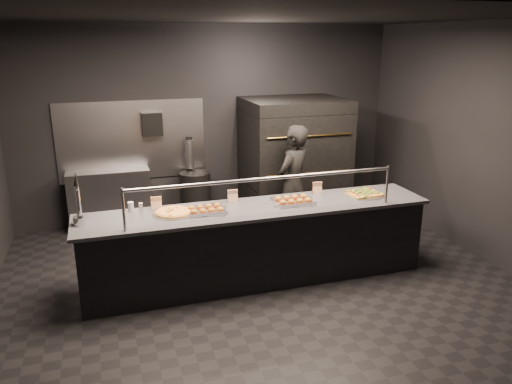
# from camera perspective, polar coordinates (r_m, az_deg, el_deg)

# --- Properties ---
(room) EXTENTS (6.04, 6.00, 3.00)m
(room) POSITION_cam_1_polar(r_m,az_deg,el_deg) (5.63, -0.22, 3.95)
(room) COLOR black
(room) RESTS_ON ground
(service_counter) EXTENTS (4.10, 0.78, 1.37)m
(service_counter) POSITION_cam_1_polar(r_m,az_deg,el_deg) (5.91, 0.15, -5.92)
(service_counter) COLOR black
(service_counter) RESTS_ON ground
(pizza_oven) EXTENTS (1.50, 1.23, 1.91)m
(pizza_oven) POSITION_cam_1_polar(r_m,az_deg,el_deg) (7.85, 4.30, 3.73)
(pizza_oven) COLOR black
(pizza_oven) RESTS_ON ground
(prep_shelf) EXTENTS (1.20, 0.35, 0.90)m
(prep_shelf) POSITION_cam_1_polar(r_m,az_deg,el_deg) (7.86, -16.34, -0.83)
(prep_shelf) COLOR #99999E
(prep_shelf) RESTS_ON ground
(towel_dispenser) EXTENTS (0.30, 0.20, 0.35)m
(towel_dispenser) POSITION_cam_1_polar(r_m,az_deg,el_deg) (7.71, -11.80, 7.60)
(towel_dispenser) COLOR black
(towel_dispenser) RESTS_ON room
(fire_extinguisher) EXTENTS (0.14, 0.14, 0.51)m
(fire_extinguisher) POSITION_cam_1_polar(r_m,az_deg,el_deg) (7.88, -7.62, 4.39)
(fire_extinguisher) COLOR #B2B2B7
(fire_extinguisher) RESTS_ON room
(beer_tap) EXTENTS (0.15, 0.21, 0.57)m
(beer_tap) POSITION_cam_1_polar(r_m,az_deg,el_deg) (5.49, -19.56, -1.93)
(beer_tap) COLOR silver
(beer_tap) RESTS_ON service_counter
(round_pizza) EXTENTS (0.47, 0.47, 0.03)m
(round_pizza) POSITION_cam_1_polar(r_m,az_deg,el_deg) (5.61, -9.36, -2.30)
(round_pizza) COLOR silver
(round_pizza) RESTS_ON service_counter
(slider_tray_a) EXTENTS (0.50, 0.43, 0.07)m
(slider_tray_a) POSITION_cam_1_polar(r_m,az_deg,el_deg) (5.61, -5.75, -2.02)
(slider_tray_a) COLOR silver
(slider_tray_a) RESTS_ON service_counter
(slider_tray_b) EXTENTS (0.54, 0.46, 0.07)m
(slider_tray_b) POSITION_cam_1_polar(r_m,az_deg,el_deg) (5.91, 4.27, -0.96)
(slider_tray_b) COLOR silver
(slider_tray_b) RESTS_ON service_counter
(square_pizza) EXTENTS (0.48, 0.48, 0.05)m
(square_pizza) POSITION_cam_1_polar(r_m,az_deg,el_deg) (6.32, 12.22, -0.19)
(square_pizza) COLOR silver
(square_pizza) RESTS_ON service_counter
(condiment_jar) EXTENTS (0.17, 0.07, 0.11)m
(condiment_jar) POSITION_cam_1_polar(r_m,az_deg,el_deg) (5.76, -13.79, -1.66)
(condiment_jar) COLOR silver
(condiment_jar) RESTS_ON service_counter
(tent_cards) EXTENTS (2.11, 0.04, 0.15)m
(tent_cards) POSITION_cam_1_polar(r_m,az_deg,el_deg) (5.94, -2.07, -0.36)
(tent_cards) COLOR white
(tent_cards) RESTS_ON service_counter
(trash_bin) EXTENTS (0.48, 0.48, 0.79)m
(trash_bin) POSITION_cam_1_polar(r_m,az_deg,el_deg) (7.89, -6.90, -0.56)
(trash_bin) COLOR black
(trash_bin) RESTS_ON ground
(worker) EXTENTS (0.73, 0.69, 1.67)m
(worker) POSITION_cam_1_polar(r_m,az_deg,el_deg) (6.95, 4.22, 0.84)
(worker) COLOR black
(worker) RESTS_ON ground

